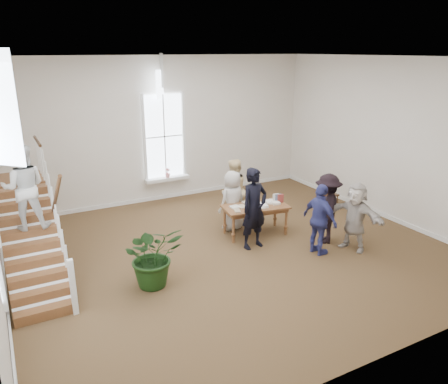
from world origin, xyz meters
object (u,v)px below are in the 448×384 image
police_officer (254,209)px  elderly_woman (233,200)px  library_table (256,209)px  person_yellow (233,191)px  floor_plant (153,255)px  woman_cluster_a (320,220)px  woman_cluster_c (355,217)px  side_chair (327,191)px  woman_cluster_b (327,209)px

police_officer → elderly_woman: (0.10, 1.25, -0.20)m
library_table → person_yellow: bearing=101.1°
police_officer → floor_plant: police_officer is taller
library_table → woman_cluster_a: (0.71, -1.68, 0.16)m
floor_plant → police_officer: bearing=12.2°
library_table → woman_cluster_c: (1.61, -1.88, 0.14)m
woman_cluster_a → person_yellow: bearing=9.5°
person_yellow → police_officer: bearing=54.8°
floor_plant → elderly_woman: bearing=32.7°
woman_cluster_c → side_chair: bearing=132.3°
woman_cluster_c → side_chair: size_ratio=1.69×
library_table → police_officer: (-0.46, -0.65, 0.30)m
elderly_woman → person_yellow: bearing=-130.5°
elderly_woman → floor_plant: 3.42m
woman_cluster_c → side_chair: (1.37, 2.53, -0.29)m
police_officer → elderly_woman: size_ratio=1.24×
police_officer → woman_cluster_a: police_officer is taller
woman_cluster_b → elderly_woman: bearing=-95.8°
side_chair → woman_cluster_c: bearing=-123.8°
police_officer → woman_cluster_b: (1.77, -0.59, -0.12)m
library_table → police_officer: size_ratio=0.88×
woman_cluster_a → woman_cluster_b: size_ratio=0.97×
woman_cluster_c → floor_plant: size_ratio=1.27×
elderly_woman → side_chair: bearing=171.3°
person_yellow → woman_cluster_c: 3.42m
woman_cluster_a → floor_plant: woman_cluster_a is taller
library_table → woman_cluster_b: 1.81m
woman_cluster_c → woman_cluster_b: bearing=-174.6°
library_table → side_chair: bearing=20.3°
library_table → woman_cluster_c: bearing=-41.5°
woman_cluster_b → floor_plant: woman_cluster_b is taller
elderly_woman → woman_cluster_a: (1.07, -2.29, 0.05)m
woman_cluster_b → side_chair: size_ratio=1.77×
elderly_woman → woman_cluster_b: bearing=122.8°
woman_cluster_a → library_table: bearing=16.9°
library_table → person_yellow: size_ratio=0.99×
elderly_woman → floor_plant: elderly_woman is taller
library_table → woman_cluster_b: woman_cluster_b is taller
woman_cluster_a → floor_plant: size_ratio=1.29×
woman_cluster_a → woman_cluster_c: (0.90, -0.20, -0.02)m
woman_cluster_b → side_chair: bearing=-179.5°
library_table → side_chair: side_chair is taller
elderly_woman → woman_cluster_b: (1.67, -1.84, 0.08)m
police_officer → elderly_woman: police_officer is taller
person_yellow → floor_plant: size_ratio=1.34×
police_officer → floor_plant: (-2.77, -0.60, -0.34)m
floor_plant → library_table: bearing=21.0°
woman_cluster_b → side_chair: woman_cluster_b is taller
police_officer → woman_cluster_c: police_officer is taller
police_officer → elderly_woman: bearing=76.8°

